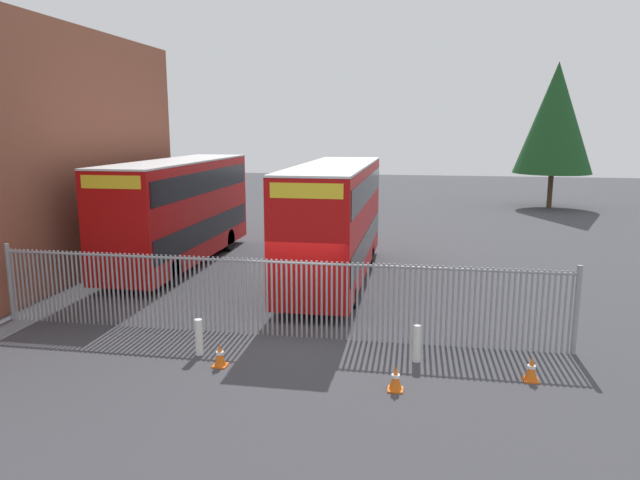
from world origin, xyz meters
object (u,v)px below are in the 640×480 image
double_decker_bus_near_gate (334,218)px  traffic_cone_near_kerb (220,355)px  double_decker_bus_behind_fence_left (179,208)px  bollard_near_left (199,337)px  traffic_cone_mid_forecourt (396,378)px  traffic_cone_by_gate (531,369)px  bollard_center_front (417,343)px

double_decker_bus_near_gate → traffic_cone_near_kerb: (-1.51, -8.69, -2.13)m
double_decker_bus_behind_fence_left → bollard_near_left: (4.57, -9.63, -1.95)m
bollard_near_left → traffic_cone_mid_forecourt: size_ratio=1.61×
traffic_cone_by_gate → traffic_cone_mid_forecourt: (-3.06, -1.05, 0.00)m
bollard_near_left → traffic_cone_near_kerb: 1.01m
traffic_cone_by_gate → traffic_cone_mid_forecourt: bearing=-161.0°
bollard_near_left → traffic_cone_by_gate: size_ratio=1.61×
traffic_cone_by_gate → traffic_cone_mid_forecourt: size_ratio=1.00×
traffic_cone_mid_forecourt → bollard_near_left: bearing=166.3°
double_decker_bus_behind_fence_left → traffic_cone_mid_forecourt: (9.65, -10.87, -2.13)m
double_decker_bus_near_gate → traffic_cone_near_kerb: size_ratio=18.32×
bollard_near_left → double_decker_bus_behind_fence_left: bearing=115.4°
traffic_cone_mid_forecourt → double_decker_bus_behind_fence_left: bearing=131.6°
bollard_center_front → traffic_cone_mid_forecourt: size_ratio=1.61×
double_decker_bus_behind_fence_left → bollard_near_left: bearing=-64.6°
double_decker_bus_behind_fence_left → traffic_cone_near_kerb: size_ratio=18.32×
double_decker_bus_near_gate → bollard_near_left: size_ratio=11.38×
bollard_center_front → traffic_cone_by_gate: size_ratio=1.61×
bollard_near_left → traffic_cone_mid_forecourt: bollard_near_left is taller
traffic_cone_near_kerb → double_decker_bus_near_gate: bearing=80.1°
double_decker_bus_near_gate → traffic_cone_by_gate: (5.85, -8.26, -2.13)m
double_decker_bus_behind_fence_left → double_decker_bus_near_gate: bearing=-12.8°
double_decker_bus_near_gate → bollard_center_front: double_decker_bus_near_gate is taller
double_decker_bus_near_gate → double_decker_bus_behind_fence_left: (-6.87, 1.56, 0.00)m
bollard_center_front → traffic_cone_by_gate: bollard_center_front is taller
bollard_center_front → traffic_cone_near_kerb: size_ratio=1.61×
double_decker_bus_behind_fence_left → bollard_center_front: (10.09, -9.11, -1.95)m
double_decker_bus_behind_fence_left → traffic_cone_mid_forecourt: 14.69m
double_decker_bus_near_gate → traffic_cone_mid_forecourt: bearing=-73.3°
bollard_center_front → traffic_cone_by_gate: bearing=-15.0°
double_decker_bus_near_gate → traffic_cone_near_kerb: double_decker_bus_near_gate is taller
traffic_cone_by_gate → traffic_cone_near_kerb: 7.37m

